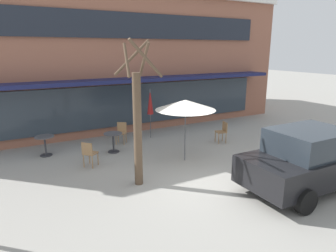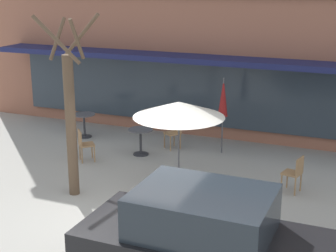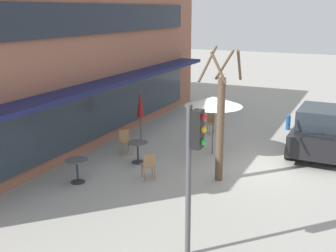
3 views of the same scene
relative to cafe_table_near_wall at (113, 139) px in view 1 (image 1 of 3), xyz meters
name	(u,v)px [view 1 (image 1 of 3)]	position (x,y,z in m)	size (l,w,h in m)	color
ground_plane	(206,177)	(1.75, -3.65, -0.52)	(80.00, 80.00, 0.00)	#9E9B93
building_facade	(104,58)	(1.75, 6.31, 2.88)	(17.69, 9.10, 6.79)	#935B47
cafe_table_near_wall	(113,139)	(0.00, 0.00, 0.00)	(0.70, 0.70, 0.76)	#333338
cafe_table_streetside	(45,143)	(-2.36, 0.83, 0.00)	(0.70, 0.70, 0.76)	#333338
patio_umbrella_green_folded	(150,102)	(2.09, 1.03, 1.11)	(0.28, 0.28, 2.20)	#4C4C51
patio_umbrella_cream_folded	(186,105)	(1.96, -2.07, 1.51)	(2.10, 2.10, 2.20)	#4C4C51
cafe_chair_0	(222,130)	(4.48, -1.05, 0.01)	(0.48, 0.48, 0.89)	#9E754C
cafe_chair_1	(89,152)	(-1.21, -1.07, 0.01)	(0.56, 0.56, 0.89)	#9E754C
cafe_chair_2	(121,131)	(0.67, 0.92, 0.01)	(0.56, 0.56, 0.89)	#9E754C
parked_sedan	(310,159)	(3.86, -5.67, 0.36)	(4.23, 2.07, 1.76)	black
street_tree	(138,121)	(-0.26, -3.08, 1.40)	(1.05, 1.23, 4.16)	brown
fire_hydrant	(317,146)	(6.57, -4.04, -0.16)	(0.36, 0.20, 0.71)	#1E4C8C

